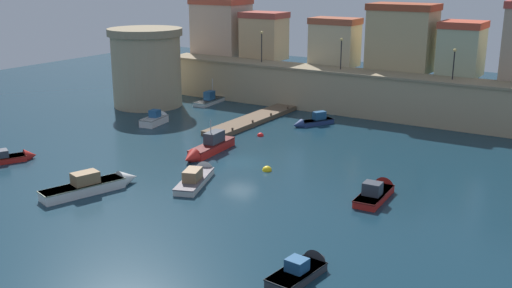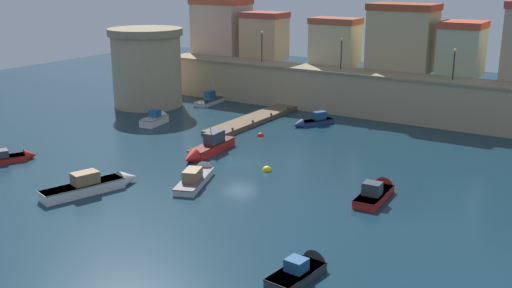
{
  "view_description": "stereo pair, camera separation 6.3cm",
  "coord_description": "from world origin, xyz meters",
  "px_view_note": "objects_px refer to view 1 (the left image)",
  "views": [
    {
      "loc": [
        25.89,
        -39.14,
        15.06
      ],
      "look_at": [
        0.0,
        2.52,
        0.93
      ],
      "focal_mm": 42.46,
      "sensor_mm": 36.0,
      "label": 1
    },
    {
      "loc": [
        25.95,
        -39.11,
        15.06
      ],
      "look_at": [
        0.0,
        2.52,
        0.93
      ],
      "focal_mm": 42.46,
      "sensor_mm": 36.0,
      "label": 2
    }
  ],
  "objects_px": {
    "fortress_tower": "(147,67)",
    "moored_boat_7": "(305,268)",
    "moored_boat_1": "(208,148)",
    "mooring_buoy_0": "(267,171)",
    "moored_boat_8": "(95,185)",
    "moored_boat_3": "(378,191)",
    "quay_lamp_2": "(454,59)",
    "moored_boat_2": "(157,119)",
    "quay_lamp_0": "(262,42)",
    "moored_boat_5": "(312,122)",
    "moored_boat_6": "(198,175)",
    "quay_lamp_1": "(341,48)",
    "moored_boat_4": "(216,98)",
    "mooring_buoy_1": "(260,136)",
    "moored_boat_0": "(12,157)"
  },
  "relations": [
    {
      "from": "moored_boat_7",
      "to": "quay_lamp_0",
      "type": "bearing_deg",
      "value": 40.98
    },
    {
      "from": "quay_lamp_1",
      "to": "moored_boat_5",
      "type": "xyz_separation_m",
      "value": [
        0.22,
        -7.12,
        -6.58
      ]
    },
    {
      "from": "quay_lamp_2",
      "to": "moored_boat_4",
      "type": "xyz_separation_m",
      "value": [
        -26.75,
        -2.68,
        -6.4
      ]
    },
    {
      "from": "moored_boat_6",
      "to": "mooring_buoy_0",
      "type": "bearing_deg",
      "value": -54.98
    },
    {
      "from": "moored_boat_2",
      "to": "moored_boat_4",
      "type": "height_order",
      "value": "moored_boat_4"
    },
    {
      "from": "fortress_tower",
      "to": "moored_boat_5",
      "type": "height_order",
      "value": "fortress_tower"
    },
    {
      "from": "moored_boat_1",
      "to": "moored_boat_8",
      "type": "bearing_deg",
      "value": -11.3
    },
    {
      "from": "quay_lamp_0",
      "to": "moored_boat_5",
      "type": "xyz_separation_m",
      "value": [
        10.26,
        -7.12,
        -6.71
      ]
    },
    {
      "from": "quay_lamp_0",
      "to": "moored_boat_7",
      "type": "relative_size",
      "value": 0.8
    },
    {
      "from": "moored_boat_6",
      "to": "mooring_buoy_1",
      "type": "xyz_separation_m",
      "value": [
        -2.57,
        13.06,
        -0.37
      ]
    },
    {
      "from": "quay_lamp_1",
      "to": "quay_lamp_2",
      "type": "height_order",
      "value": "quay_lamp_1"
    },
    {
      "from": "moored_boat_4",
      "to": "mooring_buoy_1",
      "type": "distance_m",
      "value": 16.66
    },
    {
      "from": "moored_boat_1",
      "to": "moored_boat_7",
      "type": "height_order",
      "value": "moored_boat_1"
    },
    {
      "from": "moored_boat_8",
      "to": "mooring_buoy_0",
      "type": "distance_m",
      "value": 13.1
    },
    {
      "from": "fortress_tower",
      "to": "quay_lamp_2",
      "type": "height_order",
      "value": "fortress_tower"
    },
    {
      "from": "moored_boat_1",
      "to": "moored_boat_6",
      "type": "height_order",
      "value": "moored_boat_1"
    },
    {
      "from": "quay_lamp_0",
      "to": "moored_boat_4",
      "type": "distance_m",
      "value": 8.66
    },
    {
      "from": "quay_lamp_0",
      "to": "moored_boat_1",
      "type": "bearing_deg",
      "value": -70.66
    },
    {
      "from": "moored_boat_6",
      "to": "moored_boat_1",
      "type": "bearing_deg",
      "value": 10.34
    },
    {
      "from": "moored_boat_7",
      "to": "moored_boat_4",
      "type": "bearing_deg",
      "value": 48.16
    },
    {
      "from": "moored_boat_2",
      "to": "moored_boat_8",
      "type": "distance_m",
      "value": 19.76
    },
    {
      "from": "moored_boat_4",
      "to": "moored_boat_2",
      "type": "bearing_deg",
      "value": -179.36
    },
    {
      "from": "quay_lamp_0",
      "to": "moored_boat_7",
      "type": "height_order",
      "value": "quay_lamp_0"
    },
    {
      "from": "moored_boat_2",
      "to": "moored_boat_5",
      "type": "relative_size",
      "value": 0.92
    },
    {
      "from": "moored_boat_1",
      "to": "quay_lamp_1",
      "type": "bearing_deg",
      "value": 168.24
    },
    {
      "from": "quay_lamp_0",
      "to": "moored_boat_3",
      "type": "distance_m",
      "value": 33.01
    },
    {
      "from": "moored_boat_3",
      "to": "mooring_buoy_1",
      "type": "relative_size",
      "value": 8.91
    },
    {
      "from": "moored_boat_0",
      "to": "quay_lamp_0",
      "type": "bearing_deg",
      "value": 17.44
    },
    {
      "from": "quay_lamp_0",
      "to": "moored_boat_4",
      "type": "relative_size",
      "value": 0.51
    },
    {
      "from": "moored_boat_1",
      "to": "mooring_buoy_0",
      "type": "distance_m",
      "value": 6.68
    },
    {
      "from": "mooring_buoy_0",
      "to": "moored_boat_6",
      "type": "bearing_deg",
      "value": -125.05
    },
    {
      "from": "quay_lamp_2",
      "to": "mooring_buoy_1",
      "type": "height_order",
      "value": "quay_lamp_2"
    },
    {
      "from": "moored_boat_4",
      "to": "fortress_tower",
      "type": "bearing_deg",
      "value": 133.87
    },
    {
      "from": "moored_boat_1",
      "to": "moored_boat_8",
      "type": "xyz_separation_m",
      "value": [
        -1.44,
        -11.5,
        -0.05
      ]
    },
    {
      "from": "quay_lamp_0",
      "to": "mooring_buoy_1",
      "type": "distance_m",
      "value": 17.14
    },
    {
      "from": "mooring_buoy_1",
      "to": "quay_lamp_0",
      "type": "bearing_deg",
      "value": 120.99
    },
    {
      "from": "quay_lamp_2",
      "to": "moored_boat_2",
      "type": "xyz_separation_m",
      "value": [
        -25.5,
        -14.79,
        -6.26
      ]
    },
    {
      "from": "moored_boat_2",
      "to": "mooring_buoy_0",
      "type": "distance_m",
      "value": 18.7
    },
    {
      "from": "moored_boat_8",
      "to": "moored_boat_3",
      "type": "bearing_deg",
      "value": -43.23
    },
    {
      "from": "quay_lamp_0",
      "to": "quay_lamp_2",
      "type": "height_order",
      "value": "quay_lamp_0"
    },
    {
      "from": "moored_boat_5",
      "to": "moored_boat_6",
      "type": "relative_size",
      "value": 0.69
    },
    {
      "from": "fortress_tower",
      "to": "moored_boat_7",
      "type": "xyz_separation_m",
      "value": [
        34.01,
        -26.3,
        -4.16
      ]
    },
    {
      "from": "mooring_buoy_0",
      "to": "moored_boat_1",
      "type": "bearing_deg",
      "value": 170.09
    },
    {
      "from": "mooring_buoy_0",
      "to": "quay_lamp_1",
      "type": "bearing_deg",
      "value": 99.82
    },
    {
      "from": "moored_boat_6",
      "to": "moored_boat_8",
      "type": "xyz_separation_m",
      "value": [
        -4.78,
        -5.78,
        0.13
      ]
    },
    {
      "from": "moored_boat_2",
      "to": "quay_lamp_0",
      "type": "bearing_deg",
      "value": -21.61
    },
    {
      "from": "moored_boat_3",
      "to": "moored_boat_8",
      "type": "distance_m",
      "value": 19.87
    },
    {
      "from": "quay_lamp_2",
      "to": "moored_boat_2",
      "type": "bearing_deg",
      "value": -149.89
    },
    {
      "from": "quay_lamp_0",
      "to": "moored_boat_5",
      "type": "distance_m",
      "value": 14.17
    },
    {
      "from": "moored_boat_6",
      "to": "mooring_buoy_1",
      "type": "relative_size",
      "value": 10.71
    }
  ]
}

